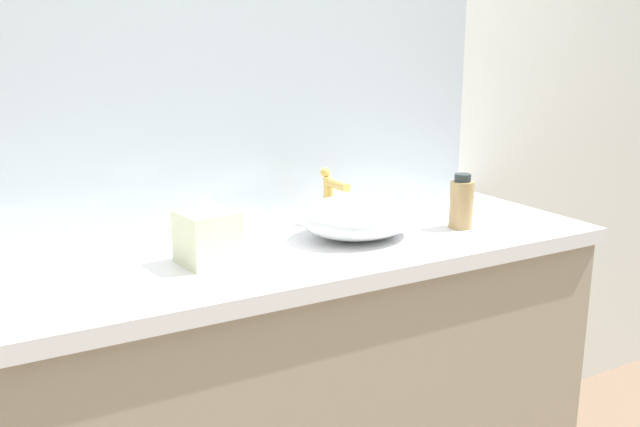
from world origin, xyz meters
name	(u,v)px	position (x,y,z in m)	size (l,w,h in m)	color
bathroom_wall_rear	(193,89)	(0.00, 0.73, 1.30)	(6.00, 0.06, 2.60)	silver
vanity_counter	(277,410)	(0.08, 0.40, 0.46)	(1.79, 0.57, 0.92)	gray
wall_mirror_panel	(224,4)	(0.08, 0.69, 1.52)	(1.67, 0.01, 1.21)	#B2BCC6
sink_basin	(359,216)	(0.33, 0.38, 0.97)	(0.32, 0.27, 0.11)	silver
faucet	(331,193)	(0.33, 0.53, 1.01)	(0.03, 0.13, 0.16)	#DFB253
lotion_bottle	(461,203)	(0.63, 0.32, 0.99)	(0.07, 0.07, 0.15)	#A58653
tissue_box	(207,234)	(-0.10, 0.37, 0.99)	(0.14, 0.14, 0.17)	beige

